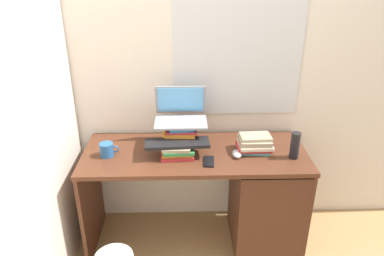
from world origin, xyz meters
The scene contains 13 objects.
ground_plane centered at (0.00, 0.00, 0.00)m, with size 6.00×6.00×0.00m, color #9E7A4C.
wall_back centered at (0.00, 0.34, 1.30)m, with size 6.00×0.06×2.60m.
wall_left centered at (-0.89, 0.00, 1.30)m, with size 0.05×6.00×2.60m, color beige.
desk centered at (0.39, -0.02, 0.41)m, with size 1.51×0.60×0.76m.
book_stack_tall centered at (-0.10, 0.07, 0.85)m, with size 0.24×0.20×0.18m.
book_stack_keyboard_riser centered at (-0.12, -0.05, 0.80)m, with size 0.22×0.19×0.08m.
book_stack_side centered at (0.40, 0.00, 0.81)m, with size 0.23×0.18×0.11m.
laptop centered at (-0.09, 0.13, 0.99)m, with size 0.35×0.27×0.23m.
keyboard centered at (-0.12, -0.06, 0.85)m, with size 0.42×0.14×0.02m, color black.
computer_mouse centered at (0.28, -0.07, 0.77)m, with size 0.06×0.10×0.04m, color #A5A8AD.
mug centered at (-0.58, -0.04, 0.80)m, with size 0.13×0.09×0.09m.
water_bottle centered at (0.64, -0.10, 0.85)m, with size 0.06×0.06×0.18m, color black.
cell_phone centered at (0.08, -0.14, 0.76)m, with size 0.07×0.14×0.01m, color black.
Camera 1 is at (-0.07, -2.16, 1.94)m, focal length 33.96 mm.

